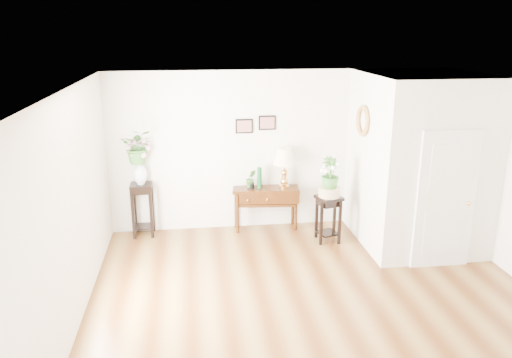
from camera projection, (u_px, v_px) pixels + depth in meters
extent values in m
cube|color=brown|center=(316.00, 301.00, 6.61)|extent=(6.00, 5.50, 0.02)
cube|color=white|center=(325.00, 89.00, 5.79)|extent=(6.00, 5.50, 0.02)
cube|color=silver|center=(281.00, 150.00, 8.81)|extent=(6.00, 0.02, 2.80)
cube|color=silver|center=(418.00, 329.00, 3.59)|extent=(6.00, 0.02, 2.80)
cube|color=silver|center=(70.00, 213.00, 5.82)|extent=(0.02, 5.50, 2.80)
cube|color=silver|center=(418.00, 160.00, 8.15)|extent=(1.80, 1.95, 2.80)
cube|color=silver|center=(446.00, 201.00, 7.30)|extent=(0.90, 0.05, 2.10)
cube|color=black|center=(244.00, 126.00, 8.57)|extent=(0.30, 0.02, 0.25)
cube|color=black|center=(267.00, 123.00, 8.61)|extent=(0.30, 0.02, 0.25)
torus|color=#AD7645|center=(362.00, 121.00, 7.96)|extent=(0.07, 0.51, 0.51)
cube|color=black|center=(266.00, 208.00, 8.89)|extent=(1.20, 0.52, 0.77)
cube|color=gold|center=(284.00, 168.00, 8.71)|extent=(0.49, 0.49, 0.72)
cylinder|color=#0E421D|center=(259.00, 179.00, 8.71)|extent=(0.09, 0.09, 0.38)
imported|color=#346A28|center=(251.00, 179.00, 8.69)|extent=(0.20, 0.17, 0.33)
cube|color=black|center=(143.00, 210.00, 8.60)|extent=(0.37, 0.37, 0.93)
imported|color=#346A28|center=(138.00, 144.00, 8.26)|extent=(0.54, 0.47, 0.59)
cube|color=black|center=(328.00, 219.00, 8.39)|extent=(0.47, 0.47, 0.79)
cylinder|color=beige|center=(329.00, 192.00, 8.25)|extent=(0.45, 0.45, 0.16)
imported|color=#346A28|center=(330.00, 174.00, 8.15)|extent=(0.39, 0.39, 0.55)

